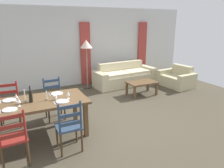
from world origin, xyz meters
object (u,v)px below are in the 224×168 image
(dining_chair_far_right, at_px, (54,99))
(armchair_upholstered, at_px, (177,79))
(dining_chair_near_right, at_px, (69,126))
(couch, at_px, (124,77))
(wine_glass_near_right, at_px, (68,93))
(standing_lamp, at_px, (86,47))
(dining_chair_near_left, at_px, (13,138))
(coffee_table, at_px, (142,84))
(wine_glass_near_left, at_px, (19,101))
(wine_glass_far_left, at_px, (16,96))
(coffee_cup_primary, at_px, (55,98))
(dining_chair_far_left, at_px, (9,105))
(wine_bottle, at_px, (31,96))
(dining_table, at_px, (36,105))

(dining_chair_far_right, xyz_separation_m, armchair_upholstered, (4.46, 0.74, -0.23))
(dining_chair_near_right, distance_m, couch, 4.30)
(wine_glass_near_right, xyz_separation_m, standing_lamp, (1.36, 2.77, 0.55))
(dining_chair_near_left, distance_m, coffee_table, 4.19)
(dining_chair_near_right, bearing_deg, coffee_table, 35.17)
(dining_chair_near_left, height_order, wine_glass_near_right, dining_chair_near_left)
(standing_lamp, bearing_deg, dining_chair_far_right, -128.35)
(wine_glass_near_left, bearing_deg, wine_glass_near_right, 0.12)
(wine_glass_far_left, height_order, standing_lamp, standing_lamp)
(coffee_cup_primary, relative_size, couch, 0.04)
(standing_lamp, bearing_deg, couch, -7.82)
(dining_chair_near_right, bearing_deg, coffee_cup_primary, 96.95)
(coffee_table, distance_m, armchair_upholstered, 1.70)
(dining_chair_far_left, bearing_deg, wine_bottle, -63.63)
(wine_glass_near_right, height_order, wine_glass_far_left, same)
(dining_chair_near_left, relative_size, wine_bottle, 3.04)
(dining_chair_near_right, relative_size, couch, 0.41)
(dining_table, relative_size, wine_bottle, 6.01)
(dining_chair_near_right, xyz_separation_m, dining_chair_far_left, (-0.90, 1.53, 0.00))
(wine_glass_near_left, height_order, armchair_upholstered, wine_glass_near_left)
(dining_chair_far_left, bearing_deg, wine_glass_far_left, -76.79)
(dining_chair_near_right, relative_size, dining_chair_far_left, 1.00)
(dining_table, bearing_deg, wine_glass_near_right, -13.10)
(coffee_cup_primary, height_order, armchair_upholstered, coffee_cup_primary)
(dining_chair_near_right, xyz_separation_m, standing_lamp, (1.52, 3.38, 0.93))
(dining_chair_far_left, distance_m, couch, 4.13)
(dining_chair_far_right, xyz_separation_m, standing_lamp, (1.49, 1.88, 0.93))
(standing_lamp, bearing_deg, wine_glass_far_left, -132.31)
(dining_chair_far_left, height_order, couch, dining_chair_far_left)
(wine_glass_near_right, bearing_deg, standing_lamp, 63.90)
(dining_table, height_order, wine_glass_near_right, wine_glass_near_right)
(dining_chair_near_left, xyz_separation_m, coffee_table, (3.69, 1.99, -0.12))
(wine_bottle, distance_m, armchair_upholstered, 5.26)
(dining_chair_near_left, bearing_deg, wine_glass_near_right, 30.59)
(wine_glass_near_left, xyz_separation_m, couch, (3.59, 2.59, -0.57))
(wine_glass_far_left, height_order, armchair_upholstered, wine_glass_far_left)
(coffee_table, bearing_deg, wine_bottle, -159.47)
(couch, height_order, standing_lamp, standing_lamp)
(wine_glass_near_right, height_order, coffee_table, wine_glass_near_right)
(armchair_upholstered, relative_size, standing_lamp, 0.75)
(wine_glass_near_right, height_order, couch, wine_glass_near_right)
(coffee_cup_primary, bearing_deg, dining_chair_near_right, -83.05)
(dining_chair_far_left, distance_m, coffee_cup_primary, 1.24)
(dining_chair_far_left, xyz_separation_m, dining_chair_far_right, (0.94, -0.03, 0.00))
(wine_glass_near_left, bearing_deg, dining_chair_near_left, -104.24)
(dining_table, height_order, coffee_table, dining_table)
(dining_chair_near_left, bearing_deg, couch, 40.56)
(dining_chair_near_right, height_order, couch, dining_chair_near_right)
(wine_glass_near_left, height_order, wine_glass_near_right, same)
(armchair_upholstered, bearing_deg, dining_chair_far_right, -170.60)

